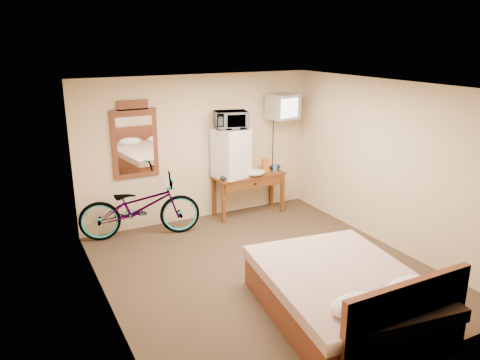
{
  "coord_description": "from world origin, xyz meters",
  "views": [
    {
      "loc": [
        -2.99,
        -4.97,
        3.07
      ],
      "look_at": [
        0.06,
        0.89,
        1.06
      ],
      "focal_mm": 35.0,
      "sensor_mm": 36.0,
      "label": 1
    }
  ],
  "objects": [
    {
      "name": "blue_cup",
      "position": [
        1.33,
        1.97,
        0.82
      ],
      "size": [
        0.08,
        0.08,
        0.14
      ],
      "primitive_type": "cylinder",
      "color": "#407ADC",
      "rests_on": "desk"
    },
    {
      "name": "cloth_dark_b",
      "position": [
        1.4,
        2.08,
        0.8
      ],
      "size": [
        0.21,
        0.18,
        0.1
      ],
      "primitive_type": "ellipsoid",
      "color": "black",
      "rests_on": "desk"
    },
    {
      "name": "cloth_dark_a",
      "position": [
        0.32,
        1.88,
        0.8
      ],
      "size": [
        0.26,
        0.19,
        0.1
      ],
      "primitive_type": "ellipsoid",
      "color": "black",
      "rests_on": "desk"
    },
    {
      "name": "cloth_cream",
      "position": [
        0.87,
        1.89,
        0.81
      ],
      "size": [
        0.38,
        0.3,
        0.12
      ],
      "primitive_type": "ellipsoid",
      "color": "beige",
      "rests_on": "desk"
    },
    {
      "name": "microwave",
      "position": [
        0.48,
        2.03,
        1.75
      ],
      "size": [
        0.61,
        0.48,
        0.3
      ],
      "primitive_type": "imported",
      "rotation": [
        0.0,
        0.0,
        -0.24
      ],
      "color": "white",
      "rests_on": "mini_fridge"
    },
    {
      "name": "bicycle",
      "position": [
        -1.18,
        1.95,
        0.5
      ],
      "size": [
        2.0,
        1.07,
        1.0
      ],
      "primitive_type": "imported",
      "rotation": [
        0.0,
        0.0,
        1.35
      ],
      "color": "black",
      "rests_on": "floor"
    },
    {
      "name": "wall_mirror",
      "position": [
        -1.11,
        2.27,
        1.5
      ],
      "size": [
        0.74,
        0.04,
        1.25
      ],
      "color": "brown",
      "rests_on": "room"
    },
    {
      "name": "crt_television",
      "position": [
        1.5,
        2.02,
        1.91
      ],
      "size": [
        0.58,
        0.63,
        0.44
      ],
      "color": "black",
      "rests_on": "room"
    },
    {
      "name": "desk",
      "position": [
        0.83,
        2.0,
        0.62
      ],
      "size": [
        1.3,
        0.54,
        0.75
      ],
      "color": "brown",
      "rests_on": "floor"
    },
    {
      "name": "mini_fridge",
      "position": [
        0.48,
        2.03,
        1.17
      ],
      "size": [
        0.62,
        0.61,
        0.85
      ],
      "color": "white",
      "rests_on": "desk"
    },
    {
      "name": "bed",
      "position": [
        0.22,
        -1.37,
        0.29
      ],
      "size": [
        1.89,
        2.33,
        0.9
      ],
      "color": "brown",
      "rests_on": "floor"
    },
    {
      "name": "room",
      "position": [
        -0.0,
        0.0,
        1.25
      ],
      "size": [
        4.6,
        4.64,
        2.5
      ],
      "color": "#402B20",
      "rests_on": "ground"
    },
    {
      "name": "snack_bag",
      "position": [
        1.16,
        2.02,
        0.87
      ],
      "size": [
        0.13,
        0.09,
        0.25
      ],
      "primitive_type": "cube",
      "rotation": [
        0.0,
        0.0,
        -0.12
      ],
      "color": "#D16112",
      "rests_on": "desk"
    }
  ]
}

